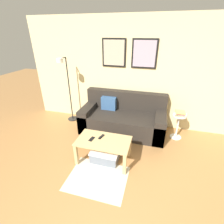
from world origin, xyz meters
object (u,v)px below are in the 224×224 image
object	(u,v)px
floor_lamp	(67,88)
remote_control	(101,137)
book_stack	(180,114)
cell_phone	(92,139)
side_table	(178,125)
storage_bin	(105,155)
couch	(123,119)
coffee_table	(103,144)

from	to	relation	value
floor_lamp	remote_control	distance (m)	1.75
book_stack	cell_phone	size ratio (longest dim) A/B	1.75
remote_control	cell_phone	size ratio (longest dim) A/B	1.07
side_table	remote_control	world-z (taller)	side_table
storage_bin	floor_lamp	xyz separation A→B (m)	(-1.36, 1.17, 0.82)
couch	storage_bin	xyz separation A→B (m)	(-0.09, -1.12, -0.20)
coffee_table	side_table	world-z (taller)	side_table
coffee_table	remote_control	xyz separation A→B (m)	(-0.07, 0.09, 0.09)
floor_lamp	remote_control	world-z (taller)	floor_lamp
storage_bin	floor_lamp	distance (m)	1.97
book_stack	storage_bin	bearing A→B (deg)	-140.65
couch	book_stack	world-z (taller)	couch
book_stack	remote_control	size ratio (longest dim) A/B	1.63
side_table	book_stack	world-z (taller)	book_stack
side_table	book_stack	distance (m)	0.29
coffee_table	side_table	bearing A→B (deg)	39.86
couch	side_table	distance (m)	1.26
side_table	couch	bearing A→B (deg)	-179.64
side_table	book_stack	xyz separation A→B (m)	(-0.00, -0.02, 0.29)
coffee_table	book_stack	bearing A→B (deg)	39.31
couch	book_stack	xyz separation A→B (m)	(1.26, -0.01, 0.32)
couch	cell_phone	xyz separation A→B (m)	(-0.33, -1.16, 0.14)
couch	cell_phone	world-z (taller)	couch
coffee_table	storage_bin	distance (m)	0.25
storage_bin	remote_control	bearing A→B (deg)	142.57
cell_phone	side_table	bearing A→B (deg)	45.11
couch	side_table	xyz separation A→B (m)	(1.26, 0.01, 0.03)
coffee_table	floor_lamp	bearing A→B (deg)	138.31
storage_bin	remote_control	distance (m)	0.37
book_stack	remote_control	xyz separation A→B (m)	(-1.44, -1.03, -0.17)
side_table	remote_control	bearing A→B (deg)	-143.70
couch	floor_lamp	world-z (taller)	floor_lamp
floor_lamp	side_table	size ratio (longest dim) A/B	2.92
storage_bin	side_table	bearing A→B (deg)	39.91
coffee_table	cell_phone	distance (m)	0.23
side_table	cell_phone	world-z (taller)	side_table
floor_lamp	storage_bin	bearing A→B (deg)	-40.77
couch	coffee_table	xyz separation A→B (m)	(-0.11, -1.14, 0.05)
storage_bin	side_table	size ratio (longest dim) A/B	0.91
coffee_table	storage_bin	world-z (taller)	coffee_table
remote_control	floor_lamp	bearing A→B (deg)	154.81
book_stack	remote_control	bearing A→B (deg)	-144.28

